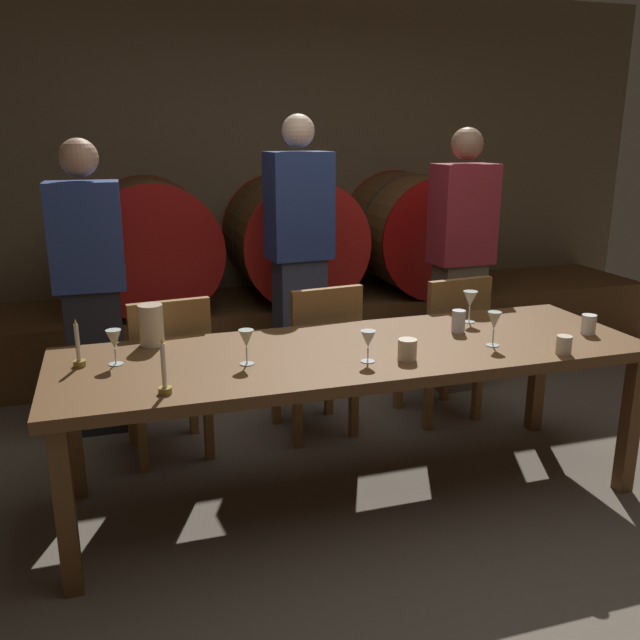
{
  "coord_description": "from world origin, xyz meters",
  "views": [
    {
      "loc": [
        -1.29,
        -2.54,
        1.67
      ],
      "look_at": [
        -0.44,
        0.18,
        0.87
      ],
      "focal_mm": 37.82,
      "sensor_mm": 36.0,
      "label": 1
    }
  ],
  "objects_px": {
    "chair_center": "(319,353)",
    "chair_right": "(446,341)",
    "dining_table": "(355,362)",
    "wine_glass_left": "(246,340)",
    "wine_glass_far_right": "(470,300)",
    "guest_right": "(461,261)",
    "wine_glass_far_left": "(114,341)",
    "candle_left": "(79,353)",
    "cup_far_left": "(407,350)",
    "candle_right": "(164,378)",
    "wine_barrel_right": "(414,232)",
    "cup_center_right": "(564,345)",
    "pitcher": "(151,325)",
    "wine_glass_center": "(368,340)",
    "wine_glass_right": "(494,322)",
    "guest_left": "(91,288)",
    "cup_center_left": "(458,321)",
    "wine_barrel_left": "(150,245)",
    "chair_left": "(169,370)",
    "guest_center": "(299,259)",
    "wine_barrel_center": "(292,238)",
    "cup_far_right": "(589,324)"
  },
  "relations": [
    {
      "from": "pitcher",
      "to": "cup_far_left",
      "type": "distance_m",
      "value": 1.16
    },
    {
      "from": "candle_left",
      "to": "wine_glass_far_right",
      "type": "bearing_deg",
      "value": 3.36
    },
    {
      "from": "wine_barrel_center",
      "to": "cup_center_right",
      "type": "xyz_separation_m",
      "value": [
        0.58,
        -2.43,
        -0.14
      ]
    },
    {
      "from": "chair_center",
      "to": "chair_right",
      "type": "bearing_deg",
      "value": 173.36
    },
    {
      "from": "wine_glass_right",
      "to": "guest_center",
      "type": "bearing_deg",
      "value": 110.03
    },
    {
      "from": "wine_glass_far_right",
      "to": "guest_right",
      "type": "bearing_deg",
      "value": 64.1
    },
    {
      "from": "wine_barrel_center",
      "to": "dining_table",
      "type": "distance_m",
      "value": 2.12
    },
    {
      "from": "wine_glass_center",
      "to": "wine_glass_far_right",
      "type": "distance_m",
      "value": 0.83
    },
    {
      "from": "dining_table",
      "to": "wine_glass_center",
      "type": "bearing_deg",
      "value": -93.4
    },
    {
      "from": "wine_glass_right",
      "to": "wine_glass_far_right",
      "type": "relative_size",
      "value": 0.98
    },
    {
      "from": "wine_glass_far_left",
      "to": "dining_table",
      "type": "bearing_deg",
      "value": -5.43
    },
    {
      "from": "candle_right",
      "to": "wine_glass_far_right",
      "type": "bearing_deg",
      "value": 18.55
    },
    {
      "from": "pitcher",
      "to": "wine_glass_left",
      "type": "relative_size",
      "value": 1.25
    },
    {
      "from": "dining_table",
      "to": "wine_glass_left",
      "type": "bearing_deg",
      "value": -172.76
    },
    {
      "from": "wine_barrel_center",
      "to": "cup_center_right",
      "type": "bearing_deg",
      "value": -76.66
    },
    {
      "from": "wine_glass_far_left",
      "to": "wine_glass_left",
      "type": "xyz_separation_m",
      "value": [
        0.52,
        -0.16,
        0.0
      ]
    },
    {
      "from": "dining_table",
      "to": "cup_far_left",
      "type": "relative_size",
      "value": 29.05
    },
    {
      "from": "candle_left",
      "to": "wine_glass_far_left",
      "type": "relative_size",
      "value": 1.36
    },
    {
      "from": "cup_far_left",
      "to": "wine_barrel_center",
      "type": "bearing_deg",
      "value": 87.19
    },
    {
      "from": "cup_center_left",
      "to": "wine_glass_right",
      "type": "bearing_deg",
      "value": -79.14
    },
    {
      "from": "wine_barrel_center",
      "to": "wine_glass_center",
      "type": "distance_m",
      "value": 2.29
    },
    {
      "from": "chair_left",
      "to": "guest_left",
      "type": "relative_size",
      "value": 0.54
    },
    {
      "from": "wine_glass_left",
      "to": "cup_center_left",
      "type": "distance_m",
      "value": 1.09
    },
    {
      "from": "guest_left",
      "to": "cup_center_left",
      "type": "height_order",
      "value": "guest_left"
    },
    {
      "from": "dining_table",
      "to": "cup_center_left",
      "type": "distance_m",
      "value": 0.59
    },
    {
      "from": "dining_table",
      "to": "guest_right",
      "type": "relative_size",
      "value": 1.57
    },
    {
      "from": "wine_glass_center",
      "to": "wine_glass_right",
      "type": "xyz_separation_m",
      "value": [
        0.62,
        0.04,
        0.02
      ]
    },
    {
      "from": "wine_barrel_center",
      "to": "wine_glass_far_right",
      "type": "relative_size",
      "value": 5.62
    },
    {
      "from": "cup_center_right",
      "to": "wine_glass_center",
      "type": "bearing_deg",
      "value": 169.51
    },
    {
      "from": "wine_barrel_left",
      "to": "wine_glass_far_left",
      "type": "bearing_deg",
      "value": -98.15
    },
    {
      "from": "chair_left",
      "to": "cup_far_left",
      "type": "relative_size",
      "value": 9.62
    },
    {
      "from": "guest_center",
      "to": "guest_right",
      "type": "distance_m",
      "value": 1.04
    },
    {
      "from": "chair_left",
      "to": "candle_right",
      "type": "bearing_deg",
      "value": 78.3
    },
    {
      "from": "chair_right",
      "to": "cup_center_right",
      "type": "xyz_separation_m",
      "value": [
        0.03,
        -1.0,
        0.28
      ]
    },
    {
      "from": "wine_barrel_right",
      "to": "wine_glass_left",
      "type": "xyz_separation_m",
      "value": [
        -1.77,
        -2.15,
        -0.08
      ]
    },
    {
      "from": "chair_right",
      "to": "candle_right",
      "type": "xyz_separation_m",
      "value": [
        -1.68,
        -0.95,
        0.3
      ]
    },
    {
      "from": "wine_barrel_left",
      "to": "cup_center_left",
      "type": "distance_m",
      "value": 2.39
    },
    {
      "from": "dining_table",
      "to": "wine_glass_right",
      "type": "distance_m",
      "value": 0.66
    },
    {
      "from": "dining_table",
      "to": "wine_barrel_left",
      "type": "bearing_deg",
      "value": 109.72
    },
    {
      "from": "chair_center",
      "to": "candle_left",
      "type": "bearing_deg",
      "value": 17.82
    },
    {
      "from": "chair_left",
      "to": "guest_center",
      "type": "distance_m",
      "value": 1.16
    },
    {
      "from": "wine_barrel_left",
      "to": "chair_right",
      "type": "bearing_deg",
      "value": -42.49
    },
    {
      "from": "wine_glass_left",
      "to": "cup_far_left",
      "type": "height_order",
      "value": "wine_glass_left"
    },
    {
      "from": "wine_glass_far_right",
      "to": "cup_far_left",
      "type": "distance_m",
      "value": 0.71
    },
    {
      "from": "candle_left",
      "to": "pitcher",
      "type": "relative_size",
      "value": 1.09
    },
    {
      "from": "chair_right",
      "to": "wine_glass_far_right",
      "type": "distance_m",
      "value": 0.56
    },
    {
      "from": "wine_glass_far_left",
      "to": "cup_center_right",
      "type": "xyz_separation_m",
      "value": [
        1.88,
        -0.44,
        -0.06
      ]
    },
    {
      "from": "wine_barrel_center",
      "to": "cup_far_right",
      "type": "height_order",
      "value": "wine_barrel_center"
    },
    {
      "from": "dining_table",
      "to": "cup_center_right",
      "type": "distance_m",
      "value": 0.92
    },
    {
      "from": "wine_barrel_right",
      "to": "dining_table",
      "type": "relative_size",
      "value": 0.34
    }
  ]
}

